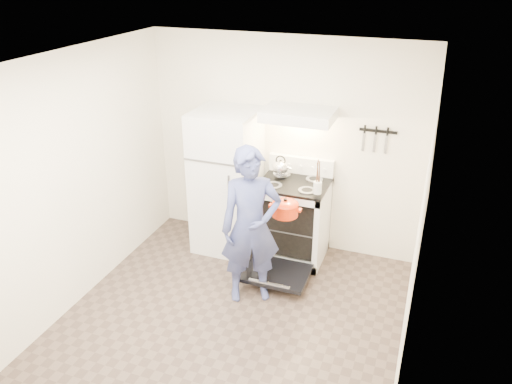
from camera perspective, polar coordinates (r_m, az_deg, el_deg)
floor at (r=4.97m, az=-3.55°, el=-15.31°), size 3.60×3.60×0.00m
back_wall at (r=5.81m, az=3.19°, el=5.34°), size 3.20×0.02×2.50m
refrigerator at (r=5.84m, az=-3.36°, el=1.22°), size 0.70×0.70×1.70m
stove_body at (r=5.80m, az=4.23°, el=-3.34°), size 0.76×0.65×0.92m
cooktop at (r=5.58m, az=4.38°, el=0.94°), size 0.76×0.65×0.03m
backsplash at (r=5.79m, az=5.20°, el=3.07°), size 0.76×0.07×0.20m
oven_door at (r=5.48m, az=2.35°, el=-9.23°), size 0.70×0.54×0.04m
oven_rack at (r=5.81m, az=4.22°, el=-3.51°), size 0.60×0.52×0.01m
range_hood at (r=5.38m, az=4.88°, el=8.78°), size 0.76×0.50×0.12m
knife_strip at (r=5.51m, az=13.79°, el=6.79°), size 0.40×0.02×0.03m
pizza_stone at (r=5.84m, az=4.95°, el=-3.18°), size 0.29×0.29×0.02m
tea_kettle at (r=5.64m, az=2.82°, el=2.90°), size 0.22×0.18×0.27m
utensil_jar at (r=5.26m, az=7.04°, el=0.51°), size 0.10×0.10×0.13m
person at (r=4.92m, az=-0.59°, el=-3.98°), size 0.72×0.63×1.65m
dutch_oven at (r=5.08m, az=3.34°, el=-2.02°), size 0.34×0.27×0.23m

